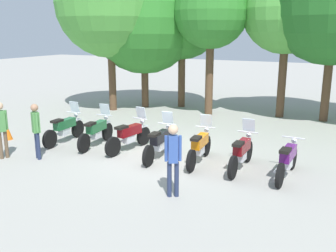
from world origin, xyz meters
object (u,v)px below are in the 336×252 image
object	(u,v)px
person_1	(173,155)
traffic_cone	(8,132)
motorcycle_4	(200,146)
motorcycle_6	(288,159)
tree_4	(287,9)
tree_0	(110,3)
tree_1	(144,19)
motorcycle_2	(130,135)
motorcycle_3	(160,142)
person_2	(1,126)
motorcycle_0	(65,128)
person_0	(36,127)
tree_2	(182,19)
motorcycle_5	(242,152)
tree_3	(211,11)
motorcycle_1	(97,131)

from	to	relation	value
person_1	traffic_cone	distance (m)	7.75
motorcycle_4	motorcycle_6	world-z (taller)	motorcycle_4
person_1	tree_4	xyz separation A→B (m)	(0.59, 10.02, 3.71)
tree_0	tree_1	size ratio (longest dim) A/B	1.08
motorcycle_2	person_1	distance (m)	3.92
motorcycle_4	tree_0	bearing A→B (deg)	46.70
motorcycle_3	person_1	bearing A→B (deg)	-149.57
tree_1	person_2	bearing A→B (deg)	-88.71
motorcycle_0	motorcycle_2	world-z (taller)	same
motorcycle_3	tree_4	size ratio (longest dim) A/B	0.33
motorcycle_0	tree_0	size ratio (longest dim) A/B	0.29
motorcycle_2	tree_4	world-z (taller)	tree_4
motorcycle_0	person_0	world-z (taller)	person_0
motorcycle_6	tree_2	world-z (taller)	tree_2
motorcycle_0	tree_4	xyz separation A→B (m)	(5.99, 7.63, 4.23)
motorcycle_4	motorcycle_5	world-z (taller)	same
traffic_cone	tree_0	bearing A→B (deg)	86.87
tree_2	tree_4	xyz separation A→B (m)	(5.06, -0.18, 0.32)
tree_3	motorcycle_2	bearing A→B (deg)	-93.44
person_1	motorcycle_6	bearing A→B (deg)	108.54
motorcycle_0	tree_3	xyz separation A→B (m)	(2.92, 6.53, 4.16)
person_2	person_0	bearing A→B (deg)	-133.48
tree_0	tree_4	distance (m)	8.05
tree_4	motorcycle_5	bearing A→B (deg)	-87.36
motorcycle_1	person_2	bearing A→B (deg)	136.69
tree_3	motorcycle_0	bearing A→B (deg)	-114.10
tree_4	motorcycle_2	bearing A→B (deg)	-115.00
motorcycle_1	person_0	world-z (taller)	person_0
motorcycle_5	person_2	bearing A→B (deg)	108.91
motorcycle_0	person_2	distance (m)	2.33
motorcycle_3	person_2	world-z (taller)	person_2
person_1	motorcycle_2	bearing A→B (deg)	-162.42
motorcycle_2	traffic_cone	xyz separation A→B (m)	(-4.65, -0.91, -0.24)
motorcycle_1	person_1	distance (m)	4.88
motorcycle_2	tree_3	distance (m)	7.56
motorcycle_1	motorcycle_2	world-z (taller)	same
motorcycle_6	traffic_cone	world-z (taller)	motorcycle_6
traffic_cone	person_0	bearing A→B (deg)	-23.04
motorcycle_5	person_0	size ratio (longest dim) A/B	1.27
person_1	tree_1	xyz separation A→B (m)	(-6.11, 9.27, 3.36)
motorcycle_2	tree_1	distance (m)	8.36
person_1	tree_2	xyz separation A→B (m)	(-4.48, 10.21, 3.39)
person_1	tree_2	distance (m)	11.65
motorcycle_6	motorcycle_3	bearing A→B (deg)	94.43
motorcycle_4	person_1	size ratio (longest dim) A/B	1.24
motorcycle_2	tree_4	bearing A→B (deg)	-16.93
motorcycle_1	motorcycle_2	distance (m)	1.28
motorcycle_0	tree_1	world-z (taller)	tree_1
person_2	traffic_cone	bearing A→B (deg)	-20.86
motorcycle_0	tree_4	world-z (taller)	tree_4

